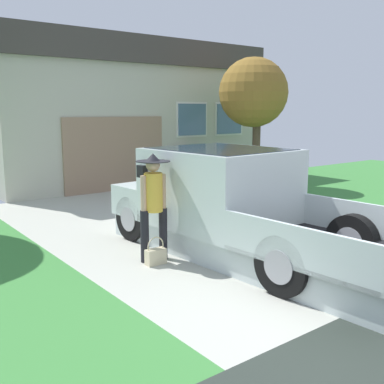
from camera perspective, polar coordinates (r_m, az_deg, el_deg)
The scene contains 6 objects.
pickup_truck at distance 7.55m, azimuth 4.77°, elevation -1.71°, with size 2.36×5.41×1.70m.
person_with_hat at distance 7.00m, azimuth -4.84°, elevation -0.80°, with size 0.52×0.52×1.68m.
handbag at distance 7.03m, azimuth -4.56°, elevation -7.89°, with size 0.32×0.15×0.43m.
house_with_garage at distance 16.93m, azimuth -11.25°, elevation 9.84°, with size 9.15×7.04×4.47m.
front_yard_tree at distance 14.00m, azimuth 7.88°, elevation 12.20°, with size 2.06×2.06×3.86m.
wheeled_trash_bin at distance 14.40m, azimuth 0.73°, elevation 3.41°, with size 0.60×0.72×1.13m.
Camera 1 is at (-5.14, -2.81, 2.33)m, focal length 42.64 mm.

